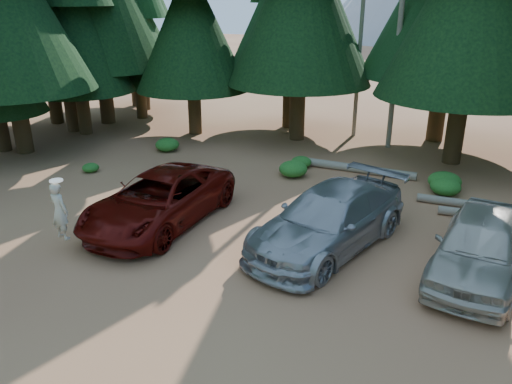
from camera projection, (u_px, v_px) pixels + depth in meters
ground at (251, 304)px, 11.73m from camera, size 160.00×160.00×0.00m
forest_belt_north at (373, 143)px, 24.57m from camera, size 36.00×7.00×22.00m
snag_front at (401, 14)px, 21.65m from camera, size 0.24×0.24×12.00m
snag_back at (361, 35)px, 24.03m from camera, size 0.20×0.20×10.00m
red_pickup at (160, 199)px, 15.61m from camera, size 2.88×5.91×1.62m
silver_minivan_center at (329, 219)px, 14.10m from camera, size 4.08×6.35×1.71m
silver_minivan_right at (480, 246)px, 12.62m from camera, size 2.71×5.26×1.71m
frisbee_player at (59, 211)px, 13.84m from camera, size 0.67×0.50×1.73m
log_left at (357, 169)px, 20.39m from camera, size 4.73×0.51×0.34m
log_mid at (470, 204)px, 16.94m from camera, size 3.46×0.33×0.28m
shrub_far_left at (167, 145)px, 23.19m from camera, size 1.09×1.09×0.60m
shrub_left at (301, 162)px, 20.96m from camera, size 0.86×0.86×0.47m
shrub_center_left at (293, 169)px, 19.91m from camera, size 1.13×1.13×0.62m
shrub_center_right at (445, 181)px, 18.54m from camera, size 1.21×1.21×0.66m
shrub_right at (445, 187)px, 18.09m from camera, size 1.09×1.09×0.60m
shrub_edge_west at (91, 168)px, 20.44m from camera, size 0.67×0.67×0.37m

